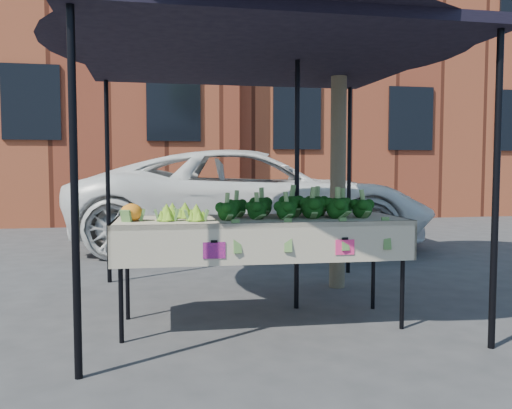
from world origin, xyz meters
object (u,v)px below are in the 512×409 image
at_px(table, 261,271).
at_px(vehicle, 253,71).
at_px(canopy, 258,162).
at_px(street_tree, 339,61).

relative_size(table, vehicle, 0.42).
distance_m(table, vehicle, 5.02).
height_order(canopy, street_tree, street_tree).
bearing_deg(table, vehicle, 79.84).
distance_m(vehicle, street_tree, 3.15).
xyz_separation_m(table, vehicle, (0.78, 4.32, 2.43)).
relative_size(canopy, street_tree, 0.64).
bearing_deg(street_tree, canopy, -145.94).
bearing_deg(canopy, table, -99.27).
bearing_deg(vehicle, table, 179.05).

